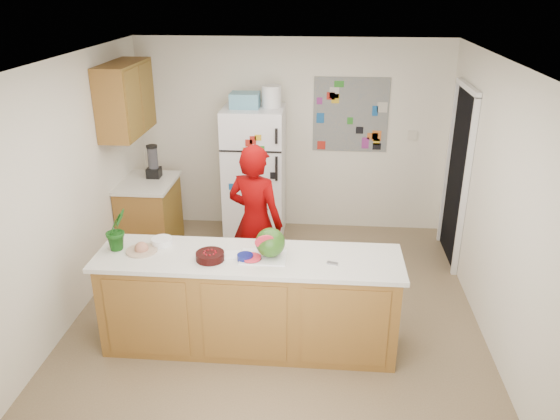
# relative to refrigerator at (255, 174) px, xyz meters

# --- Properties ---
(floor) EXTENTS (4.00, 4.50, 0.02)m
(floor) POSITION_rel_refrigerator_xyz_m (0.45, -1.88, -0.86)
(floor) COLOR brown
(floor) RESTS_ON ground
(wall_back) EXTENTS (4.00, 0.02, 2.50)m
(wall_back) POSITION_rel_refrigerator_xyz_m (0.45, 0.38, 0.40)
(wall_back) COLOR beige
(wall_back) RESTS_ON ground
(wall_left) EXTENTS (0.02, 4.50, 2.50)m
(wall_left) POSITION_rel_refrigerator_xyz_m (-1.56, -1.88, 0.40)
(wall_left) COLOR beige
(wall_left) RESTS_ON ground
(wall_right) EXTENTS (0.02, 4.50, 2.50)m
(wall_right) POSITION_rel_refrigerator_xyz_m (2.46, -1.88, 0.40)
(wall_right) COLOR beige
(wall_right) RESTS_ON ground
(ceiling) EXTENTS (4.00, 4.50, 0.02)m
(ceiling) POSITION_rel_refrigerator_xyz_m (0.45, -1.88, 1.66)
(ceiling) COLOR white
(ceiling) RESTS_ON wall_back
(doorway) EXTENTS (0.03, 0.85, 2.04)m
(doorway) POSITION_rel_refrigerator_xyz_m (2.44, -0.43, 0.17)
(doorway) COLOR black
(doorway) RESTS_ON ground
(peninsula_base) EXTENTS (2.60, 0.62, 0.88)m
(peninsula_base) POSITION_rel_refrigerator_xyz_m (0.25, -2.38, -0.41)
(peninsula_base) COLOR brown
(peninsula_base) RESTS_ON floor
(peninsula_top) EXTENTS (2.68, 0.70, 0.04)m
(peninsula_top) POSITION_rel_refrigerator_xyz_m (0.25, -2.38, 0.05)
(peninsula_top) COLOR silver
(peninsula_top) RESTS_ON peninsula_base
(side_counter_base) EXTENTS (0.60, 0.80, 0.86)m
(side_counter_base) POSITION_rel_refrigerator_xyz_m (-1.24, -0.53, -0.42)
(side_counter_base) COLOR brown
(side_counter_base) RESTS_ON floor
(side_counter_top) EXTENTS (0.64, 0.84, 0.04)m
(side_counter_top) POSITION_rel_refrigerator_xyz_m (-1.24, -0.53, 0.03)
(side_counter_top) COLOR silver
(side_counter_top) RESTS_ON side_counter_base
(upper_cabinets) EXTENTS (0.35, 1.00, 0.80)m
(upper_cabinets) POSITION_rel_refrigerator_xyz_m (-1.37, -0.58, 1.05)
(upper_cabinets) COLOR brown
(upper_cabinets) RESTS_ON wall_left
(refrigerator) EXTENTS (0.75, 0.70, 1.70)m
(refrigerator) POSITION_rel_refrigerator_xyz_m (0.00, 0.00, 0.00)
(refrigerator) COLOR silver
(refrigerator) RESTS_ON floor
(fridge_top_bin) EXTENTS (0.35, 0.28, 0.18)m
(fridge_top_bin) POSITION_rel_refrigerator_xyz_m (-0.10, 0.00, 0.94)
(fridge_top_bin) COLOR #5999B2
(fridge_top_bin) RESTS_ON refrigerator
(photo_collage) EXTENTS (0.95, 0.01, 0.95)m
(photo_collage) POSITION_rel_refrigerator_xyz_m (1.20, 0.36, 0.70)
(photo_collage) COLOR slate
(photo_collage) RESTS_ON wall_back
(person) EXTENTS (0.71, 0.59, 1.66)m
(person) POSITION_rel_refrigerator_xyz_m (0.20, -1.47, -0.02)
(person) COLOR #6A0102
(person) RESTS_ON floor
(blender_appliance) EXTENTS (0.12, 0.12, 0.38)m
(blender_appliance) POSITION_rel_refrigerator_xyz_m (-1.19, -0.38, 0.24)
(blender_appliance) COLOR black
(blender_appliance) RESTS_ON side_counter_top
(cutting_board) EXTENTS (0.40, 0.30, 0.01)m
(cutting_board) POSITION_rel_refrigerator_xyz_m (0.38, -2.40, 0.08)
(cutting_board) COLOR silver
(cutting_board) RESTS_ON peninsula_top
(watermelon) EXTENTS (0.26, 0.26, 0.26)m
(watermelon) POSITION_rel_refrigerator_xyz_m (0.44, -2.38, 0.21)
(watermelon) COLOR #295A14
(watermelon) RESTS_ON cutting_board
(watermelon_slice) EXTENTS (0.17, 0.17, 0.02)m
(watermelon_slice) POSITION_rel_refrigerator_xyz_m (0.29, -2.45, 0.09)
(watermelon_slice) COLOR #B92A3B
(watermelon_slice) RESTS_ON cutting_board
(cherry_bowl) EXTENTS (0.28, 0.28, 0.07)m
(cherry_bowl) POSITION_rel_refrigerator_xyz_m (-0.07, -2.47, 0.11)
(cherry_bowl) COLOR black
(cherry_bowl) RESTS_ON peninsula_top
(white_bowl) EXTENTS (0.25, 0.25, 0.06)m
(white_bowl) POSITION_rel_refrigerator_xyz_m (-0.56, -2.22, 0.10)
(white_bowl) COLOR silver
(white_bowl) RESTS_ON peninsula_top
(cobalt_bowl) EXTENTS (0.17, 0.17, 0.05)m
(cobalt_bowl) POSITION_rel_refrigerator_xyz_m (0.23, -2.45, 0.10)
(cobalt_bowl) COLOR #0E1559
(cobalt_bowl) RESTS_ON peninsula_top
(plate) EXTENTS (0.32, 0.32, 0.02)m
(plate) POSITION_rel_refrigerator_xyz_m (-0.70, -2.37, 0.08)
(plate) COLOR #B7A591
(plate) RESTS_ON peninsula_top
(paper_towel) EXTENTS (0.18, 0.17, 0.02)m
(paper_towel) POSITION_rel_refrigerator_xyz_m (0.11, -2.38, 0.08)
(paper_towel) COLOR white
(paper_towel) RESTS_ON peninsula_top
(keys) EXTENTS (0.10, 0.07, 0.01)m
(keys) POSITION_rel_refrigerator_xyz_m (0.98, -2.46, 0.08)
(keys) COLOR gray
(keys) RESTS_ON peninsula_top
(potted_plant) EXTENTS (0.25, 0.26, 0.38)m
(potted_plant) POSITION_rel_refrigerator_xyz_m (-0.92, -2.33, 0.26)
(potted_plant) COLOR #0E470E
(potted_plant) RESTS_ON peninsula_top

